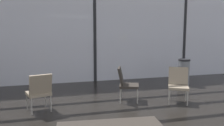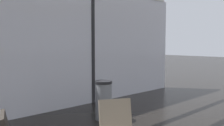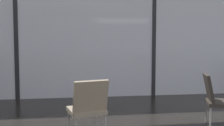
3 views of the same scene
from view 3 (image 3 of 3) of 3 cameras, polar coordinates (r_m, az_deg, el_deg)
glass_curtain_wall at (r=6.50m, az=9.85°, el=6.36°), size 14.00×0.08×3.19m
window_mullion_0 at (r=6.40m, az=-21.81°, el=6.17°), size 0.10×0.12×3.19m
window_mullion_1 at (r=6.50m, az=9.85°, el=6.36°), size 0.10×0.12×3.19m
parked_airplane at (r=12.39m, az=0.23°, el=6.60°), size 11.48×3.75×3.75m
lounge_chair_2 at (r=3.43m, az=-5.72°, el=-10.02°), size 0.61×0.64×0.87m
lounge_chair_3 at (r=4.30m, az=23.65°, el=-7.45°), size 0.66×0.64×0.87m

